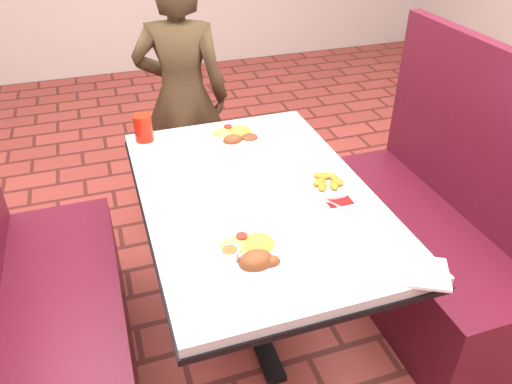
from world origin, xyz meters
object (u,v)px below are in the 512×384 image
booth_bench_left (49,326)px  red_tumbler (143,128)px  diner_person (183,98)px  plantain_plate (328,182)px  far_dinner_plate (236,134)px  booth_bench_right (424,239)px  dining_table (256,214)px  near_dinner_plate (252,250)px

booth_bench_left → red_tumbler: size_ratio=10.46×
diner_person → plantain_plate: 1.17m
diner_person → far_dinner_plate: bearing=117.4°
booth_bench_left → booth_bench_right: (1.60, 0.00, 0.00)m
dining_table → booth_bench_left: 0.86m
booth_bench_right → near_dinner_plate: booth_bench_right is taller
far_dinner_plate → dining_table: bearing=-96.6°
booth_bench_right → near_dinner_plate: size_ratio=4.95×
dining_table → booth_bench_right: 0.86m
plantain_plate → red_tumbler: bearing=135.9°
near_dinner_plate → far_dinner_plate: bearing=77.3°
booth_bench_left → plantain_plate: (1.06, -0.04, 0.43)m
dining_table → near_dinner_plate: 0.37m
diner_person → near_dinner_plate: (-0.07, -1.42, 0.09)m
booth_bench_left → plantain_plate: bearing=-2.2°
near_dinner_plate → plantain_plate: 0.48m
far_dinner_plate → red_tumbler: bearing=163.9°
near_dinner_plate → red_tumbler: size_ratio=2.11×
near_dinner_plate → booth_bench_right: bearing=19.7°
red_tumbler → booth_bench_left: bearing=-131.9°
booth_bench_left → far_dinner_plate: bearing=26.4°
far_dinner_plate → red_tumbler: (-0.37, 0.11, 0.03)m
diner_person → near_dinner_plate: diner_person is taller
booth_bench_left → far_dinner_plate: size_ratio=4.90×
booth_bench_left → near_dinner_plate: bearing=-25.9°
booth_bench_right → diner_person: (-0.85, 1.09, 0.35)m
far_dinner_plate → near_dinner_plate: bearing=-102.7°
dining_table → plantain_plate: plantain_plate is taller
booth_bench_left → plantain_plate: size_ratio=6.14×
diner_person → red_tumbler: 0.63m
booth_bench_left → far_dinner_plate: (0.85, 0.42, 0.44)m
dining_table → red_tumbler: 0.64m
dining_table → near_dinner_plate: bearing=-110.2°
dining_table → booth_bench_left: size_ratio=1.01×
diner_person → red_tumbler: diner_person is taller
booth_bench_left → red_tumbler: (0.47, 0.53, 0.48)m
near_dinner_plate → far_dinner_plate: size_ratio=0.99×
diner_person → red_tumbler: bearing=82.8°
booth_bench_right → plantain_plate: 0.69m
diner_person → far_dinner_plate: (0.10, -0.67, 0.09)m
dining_table → booth_bench_right: size_ratio=1.01×
near_dinner_plate → diner_person: bearing=87.3°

